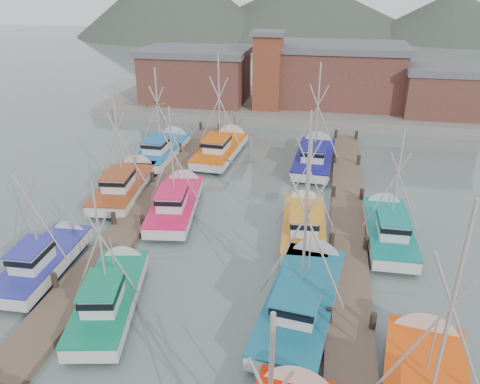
% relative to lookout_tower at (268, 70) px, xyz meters
% --- Properties ---
extents(ground, '(260.00, 260.00, 0.00)m').
position_rel_lookout_tower_xyz_m(ground, '(2.00, -33.00, -5.55)').
color(ground, '#556663').
rests_on(ground, ground).
extents(dock_left, '(2.30, 46.00, 1.50)m').
position_rel_lookout_tower_xyz_m(dock_left, '(-5.00, -28.96, -5.34)').
color(dock_left, brown).
rests_on(dock_left, ground).
extents(dock_right, '(2.30, 46.00, 1.50)m').
position_rel_lookout_tower_xyz_m(dock_right, '(9.00, -28.96, -5.34)').
color(dock_right, brown).
rests_on(dock_right, ground).
extents(quay, '(44.00, 16.00, 1.20)m').
position_rel_lookout_tower_xyz_m(quay, '(2.00, 4.00, -4.95)').
color(quay, gray).
rests_on(quay, ground).
extents(shed_left, '(12.72, 8.48, 6.20)m').
position_rel_lookout_tower_xyz_m(shed_left, '(-9.00, 2.00, -1.21)').
color(shed_left, brown).
rests_on(shed_left, quay).
extents(shed_center, '(14.84, 9.54, 6.90)m').
position_rel_lookout_tower_xyz_m(shed_center, '(8.00, 4.00, -0.86)').
color(shed_center, brown).
rests_on(shed_center, quay).
extents(shed_right, '(8.48, 6.36, 5.20)m').
position_rel_lookout_tower_xyz_m(shed_right, '(19.00, 1.00, -1.71)').
color(shed_right, brown).
rests_on(shed_right, quay).
extents(lookout_tower, '(3.60, 3.60, 8.50)m').
position_rel_lookout_tower_xyz_m(lookout_tower, '(0.00, 0.00, 0.00)').
color(lookout_tower, brown).
rests_on(lookout_tower, quay).
extents(distant_hills, '(175.00, 140.00, 42.00)m').
position_rel_lookout_tower_xyz_m(distant_hills, '(-10.76, 89.59, -5.55)').
color(distant_hills, '#3C4539').
rests_on(distant_hills, ground).
extents(boat_4, '(4.12, 8.55, 7.68)m').
position_rel_lookout_tower_xyz_m(boat_4, '(-2.70, -35.28, -4.87)').
color(boat_4, black).
rests_on(boat_4, ground).
extents(boat_5, '(4.17, 10.09, 10.23)m').
position_rel_lookout_tower_xyz_m(boat_5, '(6.73, -33.59, -4.87)').
color(boat_5, black).
rests_on(boat_5, ground).
extents(boat_6, '(3.28, 7.93, 8.07)m').
position_rel_lookout_tower_xyz_m(boat_6, '(-7.65, -33.02, -4.87)').
color(boat_6, black).
rests_on(boat_6, ground).
extents(boat_8, '(3.96, 9.26, 8.45)m').
position_rel_lookout_tower_xyz_m(boat_8, '(-2.82, -24.60, -4.87)').
color(boat_8, black).
rests_on(boat_8, ground).
extents(boat_9, '(3.57, 8.65, 8.97)m').
position_rel_lookout_tower_xyz_m(boat_9, '(6.20, -26.16, -4.87)').
color(boat_9, black).
rests_on(boat_9, ground).
extents(boat_10, '(3.84, 9.48, 8.79)m').
position_rel_lookout_tower_xyz_m(boat_10, '(-7.60, -22.39, -4.87)').
color(boat_10, black).
rests_on(boat_10, ground).
extents(boat_11, '(3.32, 8.56, 8.10)m').
position_rel_lookout_tower_xyz_m(boat_11, '(11.45, -25.62, -4.87)').
color(boat_11, black).
rests_on(boat_11, ground).
extents(boat_12, '(4.05, 9.82, 10.07)m').
position_rel_lookout_tower_xyz_m(boat_12, '(-2.25, -13.00, -4.87)').
color(boat_12, black).
rests_on(boat_12, ground).
extents(boat_13, '(3.96, 9.79, 9.80)m').
position_rel_lookout_tower_xyz_m(boat_13, '(6.25, -13.57, -4.87)').
color(boat_13, black).
rests_on(boat_13, ground).
extents(boat_14, '(3.73, 9.27, 8.99)m').
position_rel_lookout_tower_xyz_m(boat_14, '(-7.47, -14.38, -4.87)').
color(boat_14, black).
rests_on(boat_14, ground).
extents(gull_near, '(1.54, 0.66, 0.24)m').
position_rel_lookout_tower_xyz_m(gull_near, '(0.63, -36.97, 5.28)').
color(gull_near, gray).
rests_on(gull_near, ground).
extents(gull_far, '(1.55, 0.65, 0.24)m').
position_rel_lookout_tower_xyz_m(gull_far, '(3.40, -33.26, 1.85)').
color(gull_far, gray).
rests_on(gull_far, ground).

